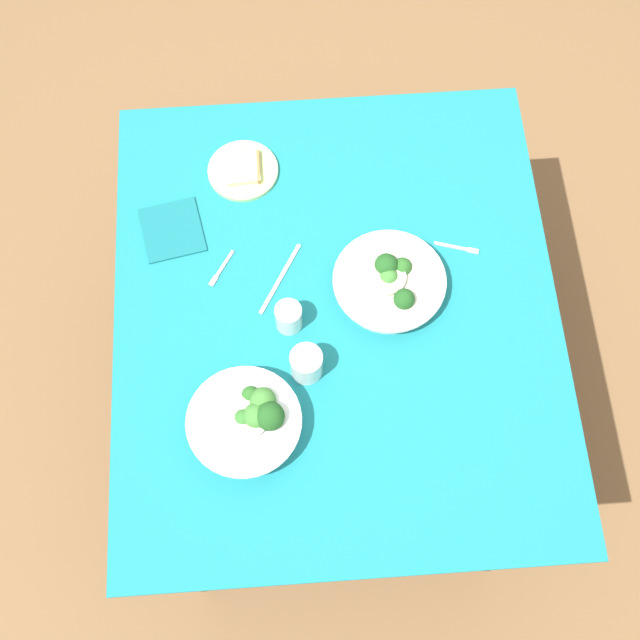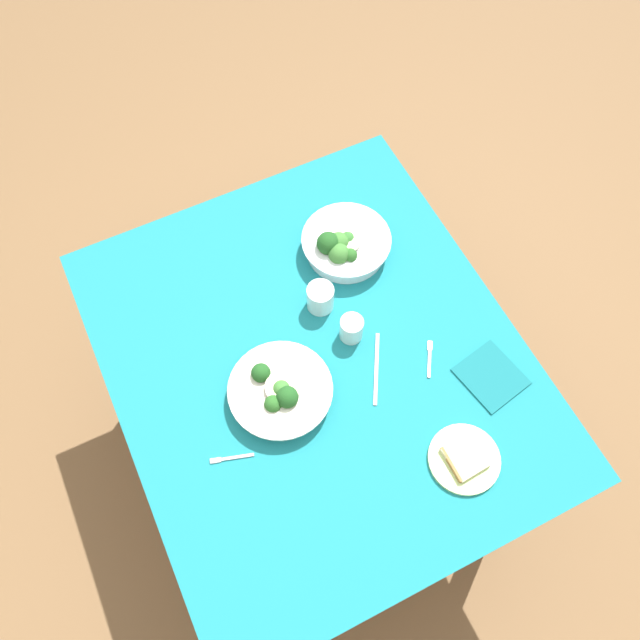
{
  "view_description": "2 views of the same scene",
  "coord_description": "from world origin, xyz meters",
  "px_view_note": "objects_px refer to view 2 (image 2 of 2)",
  "views": [
    {
      "loc": [
        -0.85,
        0.1,
        2.68
      ],
      "look_at": [
        -0.04,
        0.04,
        0.8
      ],
      "focal_mm": 48.5,
      "sensor_mm": 36.0,
      "label": 1
    },
    {
      "loc": [
        0.66,
        -0.31,
        2.42
      ],
      "look_at": [
        -0.09,
        0.05,
        0.8
      ],
      "focal_mm": 37.09,
      "sensor_mm": 36.0,
      "label": 2
    }
  ],
  "objects_px": {
    "bread_side_plate": "(464,459)",
    "table_knife_left": "(376,369)",
    "fork_by_near_bowl": "(429,357)",
    "water_glass_side": "(320,298)",
    "broccoli_bowl_far": "(344,245)",
    "broccoli_bowl_near": "(280,392)",
    "water_glass_center": "(351,329)",
    "napkin_folded_upper": "(491,376)",
    "fork_by_far_bowl": "(230,458)"
  },
  "relations": [
    {
      "from": "broccoli_bowl_near",
      "to": "fork_by_far_bowl",
      "type": "height_order",
      "value": "broccoli_bowl_near"
    },
    {
      "from": "water_glass_center",
      "to": "table_knife_left",
      "type": "xyz_separation_m",
      "value": [
        0.12,
        0.02,
        -0.04
      ]
    },
    {
      "from": "water_glass_center",
      "to": "table_knife_left",
      "type": "relative_size",
      "value": 0.37
    },
    {
      "from": "napkin_folded_upper",
      "to": "broccoli_bowl_far",
      "type": "bearing_deg",
      "value": -161.58
    },
    {
      "from": "broccoli_bowl_far",
      "to": "water_glass_center",
      "type": "distance_m",
      "value": 0.27
    },
    {
      "from": "bread_side_plate",
      "to": "table_knife_left",
      "type": "distance_m",
      "value": 0.33
    },
    {
      "from": "table_knife_left",
      "to": "napkin_folded_upper",
      "type": "relative_size",
      "value": 1.32
    },
    {
      "from": "broccoli_bowl_near",
      "to": "fork_by_near_bowl",
      "type": "height_order",
      "value": "broccoli_bowl_near"
    },
    {
      "from": "broccoli_bowl_far",
      "to": "water_glass_side",
      "type": "xyz_separation_m",
      "value": [
        0.13,
        -0.14,
        0.0
      ]
    },
    {
      "from": "broccoli_bowl_far",
      "to": "broccoli_bowl_near",
      "type": "xyz_separation_m",
      "value": [
        0.33,
        -0.36,
        -0.01
      ]
    },
    {
      "from": "bread_side_plate",
      "to": "fork_by_near_bowl",
      "type": "xyz_separation_m",
      "value": [
        -0.28,
        0.07,
        -0.01
      ]
    },
    {
      "from": "fork_by_far_bowl",
      "to": "table_knife_left",
      "type": "xyz_separation_m",
      "value": [
        -0.05,
        0.45,
        -0.0
      ]
    },
    {
      "from": "broccoli_bowl_far",
      "to": "water_glass_center",
      "type": "relative_size",
      "value": 3.3
    },
    {
      "from": "water_glass_center",
      "to": "bread_side_plate",
      "type": "bearing_deg",
      "value": 12.25
    },
    {
      "from": "broccoli_bowl_near",
      "to": "bread_side_plate",
      "type": "relative_size",
      "value": 1.5
    },
    {
      "from": "broccoli_bowl_far",
      "to": "broccoli_bowl_near",
      "type": "bearing_deg",
      "value": -47.18
    },
    {
      "from": "broccoli_bowl_far",
      "to": "water_glass_side",
      "type": "bearing_deg",
      "value": -47.42
    },
    {
      "from": "broccoli_bowl_far",
      "to": "water_glass_side",
      "type": "distance_m",
      "value": 0.19
    },
    {
      "from": "bread_side_plate",
      "to": "fork_by_far_bowl",
      "type": "xyz_separation_m",
      "value": [
        -0.26,
        -0.53,
        -0.01
      ]
    },
    {
      "from": "broccoli_bowl_far",
      "to": "water_glass_center",
      "type": "height_order",
      "value": "broccoli_bowl_far"
    },
    {
      "from": "fork_by_far_bowl",
      "to": "bread_side_plate",
      "type": "bearing_deg",
      "value": 170.69
    },
    {
      "from": "water_glass_side",
      "to": "fork_by_near_bowl",
      "type": "bearing_deg",
      "value": 35.14
    },
    {
      "from": "fork_by_near_bowl",
      "to": "water_glass_side",
      "type": "bearing_deg",
      "value": 67.29
    },
    {
      "from": "broccoli_bowl_far",
      "to": "fork_by_far_bowl",
      "type": "bearing_deg",
      "value": -51.75
    },
    {
      "from": "fork_by_far_bowl",
      "to": "table_knife_left",
      "type": "bearing_deg",
      "value": -156.07
    },
    {
      "from": "bread_side_plate",
      "to": "water_glass_side",
      "type": "relative_size",
      "value": 2.17
    },
    {
      "from": "water_glass_side",
      "to": "table_knife_left",
      "type": "distance_m",
      "value": 0.25
    },
    {
      "from": "bread_side_plate",
      "to": "fork_by_far_bowl",
      "type": "distance_m",
      "value": 0.59
    },
    {
      "from": "water_glass_center",
      "to": "fork_by_near_bowl",
      "type": "xyz_separation_m",
      "value": [
        0.16,
        0.16,
        -0.04
      ]
    },
    {
      "from": "water_glass_side",
      "to": "fork_by_near_bowl",
      "type": "relative_size",
      "value": 0.86
    },
    {
      "from": "broccoli_bowl_far",
      "to": "table_knife_left",
      "type": "distance_m",
      "value": 0.39
    },
    {
      "from": "fork_by_near_bowl",
      "to": "table_knife_left",
      "type": "bearing_deg",
      "value": 108.86
    },
    {
      "from": "bread_side_plate",
      "to": "napkin_folded_upper",
      "type": "bearing_deg",
      "value": 131.06
    },
    {
      "from": "water_glass_side",
      "to": "fork_by_near_bowl",
      "type": "height_order",
      "value": "water_glass_side"
    },
    {
      "from": "bread_side_plate",
      "to": "water_glass_center",
      "type": "height_order",
      "value": "water_glass_center"
    },
    {
      "from": "water_glass_side",
      "to": "table_knife_left",
      "type": "bearing_deg",
      "value": 11.58
    },
    {
      "from": "napkin_folded_upper",
      "to": "broccoli_bowl_near",
      "type": "bearing_deg",
      "value": -110.51
    },
    {
      "from": "broccoli_bowl_near",
      "to": "fork_by_near_bowl",
      "type": "bearing_deg",
      "value": 79.3
    },
    {
      "from": "table_knife_left",
      "to": "water_glass_side",
      "type": "bearing_deg",
      "value": -138.28
    },
    {
      "from": "napkin_folded_upper",
      "to": "table_knife_left",
      "type": "bearing_deg",
      "value": -120.31
    },
    {
      "from": "bread_side_plate",
      "to": "fork_by_far_bowl",
      "type": "relative_size",
      "value": 1.66
    },
    {
      "from": "bread_side_plate",
      "to": "table_knife_left",
      "type": "bearing_deg",
      "value": -165.87
    },
    {
      "from": "broccoli_bowl_far",
      "to": "napkin_folded_upper",
      "type": "distance_m",
      "value": 0.56
    },
    {
      "from": "fork_by_far_bowl",
      "to": "table_knife_left",
      "type": "distance_m",
      "value": 0.46
    },
    {
      "from": "bread_side_plate",
      "to": "water_glass_side",
      "type": "xyz_separation_m",
      "value": [
        -0.56,
        -0.13,
        0.03
      ]
    },
    {
      "from": "water_glass_center",
      "to": "water_glass_side",
      "type": "distance_m",
      "value": 0.13
    },
    {
      "from": "table_knife_left",
      "to": "napkin_folded_upper",
      "type": "height_order",
      "value": "napkin_folded_upper"
    },
    {
      "from": "water_glass_side",
      "to": "broccoli_bowl_far",
      "type": "bearing_deg",
      "value": 132.58
    },
    {
      "from": "water_glass_center",
      "to": "napkin_folded_upper",
      "type": "height_order",
      "value": "water_glass_center"
    },
    {
      "from": "bread_side_plate",
      "to": "table_knife_left",
      "type": "xyz_separation_m",
      "value": [
        -0.32,
        -0.08,
        -0.01
      ]
    }
  ]
}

